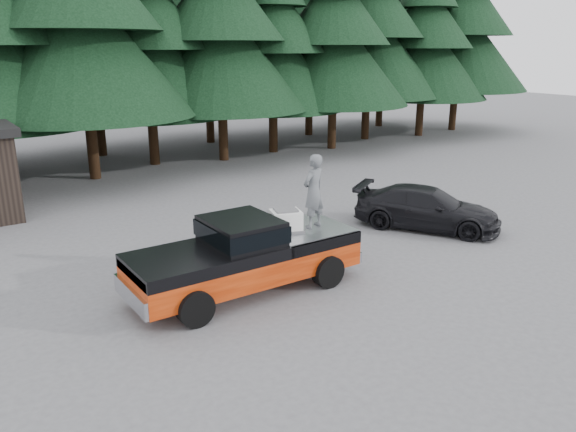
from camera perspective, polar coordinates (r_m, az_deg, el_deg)
ground at (r=15.23m, az=0.33°, el=-5.97°), size 120.00×120.00×0.00m
pickup_truck at (r=14.06m, az=-4.32°, el=-5.09°), size 6.00×2.04×1.33m
truck_cab at (r=13.68m, az=-4.77°, el=-1.45°), size 1.66×1.90×0.59m
air_compressor at (r=14.46m, az=-0.23°, el=-0.53°), size 0.90×0.82×0.52m
man_on_bed at (r=14.58m, az=2.61°, el=2.53°), size 0.81×0.64×1.95m
parked_car at (r=19.38m, az=13.92°, el=0.78°), size 4.17×5.10×1.39m
treeline at (r=29.97m, az=-19.21°, el=19.55°), size 60.15×16.05×17.50m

